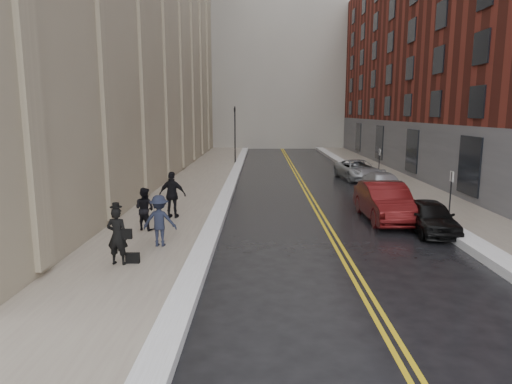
{
  "coord_description": "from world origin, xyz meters",
  "views": [
    {
      "loc": [
        -0.28,
        -11.37,
        4.72
      ],
      "look_at": [
        -0.46,
        6.35,
        1.6
      ],
      "focal_mm": 32.0,
      "sensor_mm": 36.0,
      "label": 1
    }
  ],
  "objects_px": {
    "car_maroon": "(385,202)",
    "car_silver_far": "(358,170)",
    "car_black": "(430,217)",
    "pedestrian_b": "(160,221)",
    "pedestrian_main": "(117,236)",
    "car_silver_near": "(384,185)",
    "pedestrian_a": "(145,209)",
    "pedestrian_c": "(172,195)"
  },
  "relations": [
    {
      "from": "pedestrian_a",
      "to": "pedestrian_c",
      "type": "xyz_separation_m",
      "value": [
        0.7,
        2.07,
        0.18
      ]
    },
    {
      "from": "car_black",
      "to": "car_maroon",
      "type": "relative_size",
      "value": 0.76
    },
    {
      "from": "car_silver_near",
      "to": "pedestrian_b",
      "type": "bearing_deg",
      "value": -138.83
    },
    {
      "from": "car_black",
      "to": "pedestrian_main",
      "type": "height_order",
      "value": "pedestrian_main"
    },
    {
      "from": "pedestrian_main",
      "to": "car_black",
      "type": "bearing_deg",
      "value": -151.24
    },
    {
      "from": "car_maroon",
      "to": "pedestrian_b",
      "type": "distance_m",
      "value": 10.02
    },
    {
      "from": "car_silver_far",
      "to": "pedestrian_b",
      "type": "height_order",
      "value": "pedestrian_b"
    },
    {
      "from": "pedestrian_a",
      "to": "pedestrian_b",
      "type": "distance_m",
      "value": 2.41
    },
    {
      "from": "car_maroon",
      "to": "car_silver_far",
      "type": "distance_m",
      "value": 12.35
    },
    {
      "from": "car_maroon",
      "to": "car_silver_near",
      "type": "bearing_deg",
      "value": 74.6
    },
    {
      "from": "pedestrian_b",
      "to": "pedestrian_c",
      "type": "height_order",
      "value": "pedestrian_c"
    },
    {
      "from": "pedestrian_main",
      "to": "pedestrian_c",
      "type": "xyz_separation_m",
      "value": [
        0.49,
        6.19,
        0.13
      ]
    },
    {
      "from": "pedestrian_a",
      "to": "pedestrian_b",
      "type": "height_order",
      "value": "pedestrian_b"
    },
    {
      "from": "pedestrian_a",
      "to": "car_silver_near",
      "type": "bearing_deg",
      "value": -120.14
    },
    {
      "from": "car_silver_near",
      "to": "pedestrian_b",
      "type": "xyz_separation_m",
      "value": [
        -10.46,
        -10.37,
        0.39
      ]
    },
    {
      "from": "car_silver_far",
      "to": "car_silver_near",
      "type": "bearing_deg",
      "value": -96.36
    },
    {
      "from": "car_maroon",
      "to": "car_silver_far",
      "type": "bearing_deg",
      "value": 82.64
    },
    {
      "from": "car_silver_near",
      "to": "car_silver_far",
      "type": "bearing_deg",
      "value": 87.58
    },
    {
      "from": "pedestrian_a",
      "to": "pedestrian_c",
      "type": "distance_m",
      "value": 2.19
    },
    {
      "from": "car_maroon",
      "to": "car_silver_far",
      "type": "height_order",
      "value": "car_maroon"
    },
    {
      "from": "pedestrian_main",
      "to": "pedestrian_c",
      "type": "distance_m",
      "value": 6.21
    },
    {
      "from": "pedestrian_b",
      "to": "car_silver_near",
      "type": "bearing_deg",
      "value": -134.84
    },
    {
      "from": "car_maroon",
      "to": "pedestrian_c",
      "type": "xyz_separation_m",
      "value": [
        -9.31,
        -0.29,
        0.34
      ]
    },
    {
      "from": "car_black",
      "to": "pedestrian_a",
      "type": "relative_size",
      "value": 2.26
    },
    {
      "from": "car_silver_near",
      "to": "pedestrian_b",
      "type": "relative_size",
      "value": 2.51
    },
    {
      "from": "car_silver_near",
      "to": "pedestrian_b",
      "type": "height_order",
      "value": "pedestrian_b"
    },
    {
      "from": "pedestrian_b",
      "to": "pedestrian_c",
      "type": "xyz_separation_m",
      "value": [
        -0.36,
        4.23,
        0.13
      ]
    },
    {
      "from": "car_maroon",
      "to": "pedestrian_main",
      "type": "relative_size",
      "value": 2.83
    },
    {
      "from": "car_maroon",
      "to": "car_silver_far",
      "type": "relative_size",
      "value": 1.02
    },
    {
      "from": "car_silver_near",
      "to": "pedestrian_main",
      "type": "relative_size",
      "value": 2.51
    },
    {
      "from": "pedestrian_c",
      "to": "car_maroon",
      "type": "bearing_deg",
      "value": -169.95
    },
    {
      "from": "car_silver_near",
      "to": "pedestrian_a",
      "type": "bearing_deg",
      "value": -148.11
    },
    {
      "from": "pedestrian_main",
      "to": "pedestrian_b",
      "type": "relative_size",
      "value": 1.0
    },
    {
      "from": "car_silver_near",
      "to": "pedestrian_main",
      "type": "height_order",
      "value": "pedestrian_main"
    },
    {
      "from": "car_silver_far",
      "to": "pedestrian_c",
      "type": "height_order",
      "value": "pedestrian_c"
    },
    {
      "from": "car_silver_near",
      "to": "car_silver_far",
      "type": "xyz_separation_m",
      "value": [
        -0.13,
        6.41,
        0.04
      ]
    },
    {
      "from": "car_black",
      "to": "car_silver_far",
      "type": "xyz_separation_m",
      "value": [
        0.15,
        14.39,
        0.04
      ]
    },
    {
      "from": "car_maroon",
      "to": "pedestrian_a",
      "type": "bearing_deg",
      "value": -167.71
    },
    {
      "from": "car_silver_near",
      "to": "pedestrian_c",
      "type": "height_order",
      "value": "pedestrian_c"
    },
    {
      "from": "pedestrian_main",
      "to": "pedestrian_a",
      "type": "relative_size",
      "value": 1.06
    },
    {
      "from": "car_black",
      "to": "pedestrian_c",
      "type": "height_order",
      "value": "pedestrian_c"
    },
    {
      "from": "pedestrian_b",
      "to": "pedestrian_main",
      "type": "bearing_deg",
      "value": 67.05
    }
  ]
}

